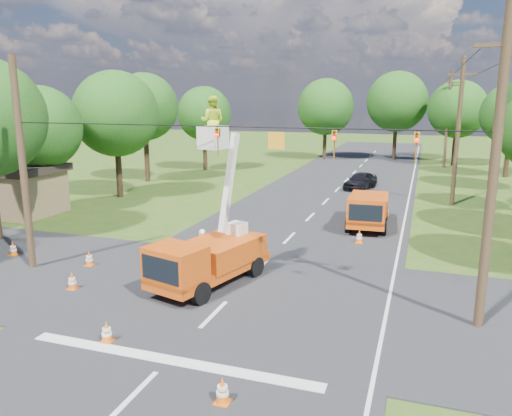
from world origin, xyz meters
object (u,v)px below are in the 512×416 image
(traffic_cone_2, at_px, (359,237))
(tree_left_f, at_px, (204,114))
(traffic_cone_5, at_px, (13,249))
(tree_far_c, at_px, (458,109))
(traffic_cone_3, at_px, (72,281))
(tree_left_c, at_px, (40,128))
(ground_worker, at_px, (203,253))
(pole_right_near, at_px, (494,171))
(tree_far_a, at_px, (326,107))
(distant_car, at_px, (361,181))
(tree_right_e, at_px, (512,114))
(tree_left_d, at_px, (116,114))
(tree_left_e, at_px, (144,107))
(pole_left, at_px, (23,166))
(traffic_cone_1, at_px, (222,390))
(shed, at_px, (15,189))
(pole_right_far, at_px, (448,119))
(traffic_cone_4, at_px, (89,258))
(traffic_cone_0, at_px, (107,332))
(pole_right_mid, at_px, (458,131))
(tree_far_b, at_px, (397,102))
(bucket_truck, at_px, (208,246))
(second_truck, at_px, (368,209))
(traffic_cone_6, at_px, (386,210))

(traffic_cone_2, xyz_separation_m, tree_left_f, (-18.40, 21.65, 5.33))
(traffic_cone_5, distance_m, tree_far_c, 46.41)
(traffic_cone_3, xyz_separation_m, tree_left_c, (-10.37, 10.59, 5.08))
(traffic_cone_3, height_order, traffic_cone_5, same)
(ground_worker, bearing_deg, tree_left_c, 132.71)
(traffic_cone_2, bearing_deg, pole_right_near, -59.59)
(tree_far_a, bearing_deg, tree_far_c, -3.95)
(distant_car, height_order, tree_left_f, tree_left_f)
(tree_far_c, bearing_deg, tree_right_e, -58.44)
(tree_left_d, relative_size, tree_left_e, 0.98)
(distant_car, xyz_separation_m, pole_left, (-11.19, -24.06, 3.81))
(traffic_cone_1, xyz_separation_m, tree_left_d, (-17.22, 21.56, 5.77))
(traffic_cone_1, distance_m, tree_left_d, 28.19)
(traffic_cone_2, xyz_separation_m, shed, (-21.60, -0.35, 1.26))
(pole_right_far, bearing_deg, traffic_cone_4, -111.97)
(tree_right_e, bearing_deg, traffic_cone_0, -112.02)
(traffic_cone_0, bearing_deg, pole_left, 146.21)
(tree_left_d, bearing_deg, pole_left, -69.86)
(distant_car, relative_size, traffic_cone_1, 5.70)
(traffic_cone_4, height_order, pole_right_mid, pole_right_mid)
(ground_worker, bearing_deg, tree_far_b, 62.74)
(bucket_truck, height_order, ground_worker, bucket_truck)
(traffic_cone_2, bearing_deg, tree_far_c, 80.06)
(tree_left_c, height_order, tree_right_e, tree_right_e)
(bucket_truck, height_order, traffic_cone_5, bucket_truck)
(traffic_cone_1, relative_size, traffic_cone_5, 1.00)
(pole_right_far, bearing_deg, tree_left_d, -133.23)
(tree_far_a, height_order, tree_far_c, tree_far_a)
(bucket_truck, relative_size, tree_far_c, 0.80)
(bucket_truck, height_order, tree_left_c, tree_left_c)
(second_truck, bearing_deg, tree_far_a, 102.25)
(second_truck, distance_m, pole_right_mid, 10.37)
(pole_right_mid, distance_m, tree_right_e, 15.92)
(second_truck, height_order, tree_left_d, tree_left_d)
(traffic_cone_4, bearing_deg, ground_worker, 8.73)
(traffic_cone_2, bearing_deg, traffic_cone_6, 83.00)
(pole_right_near, relative_size, tree_far_b, 0.97)
(ground_worker, distance_m, tree_far_c, 42.22)
(bucket_truck, relative_size, ground_worker, 4.12)
(tree_right_e, bearing_deg, traffic_cone_4, -121.73)
(tree_left_d, xyz_separation_m, tree_left_f, (0.20, 15.00, -0.44))
(pole_left, distance_m, tree_left_f, 30.49)
(second_truck, distance_m, pole_right_far, 28.91)
(ground_worker, xyz_separation_m, traffic_cone_4, (-5.14, -0.79, -0.54))
(traffic_cone_3, relative_size, traffic_cone_6, 1.00)
(bucket_truck, xyz_separation_m, traffic_cone_2, (4.90, 7.82, -1.27))
(distant_car, distance_m, tree_left_e, 19.49)
(second_truck, height_order, traffic_cone_2, second_truck)
(tree_left_e, bearing_deg, tree_left_c, -88.68)
(distant_car, xyz_separation_m, traffic_cone_4, (-8.94, -23.11, -0.33))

